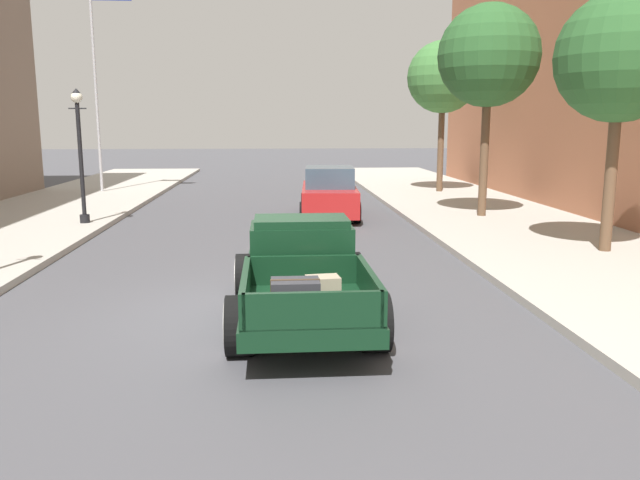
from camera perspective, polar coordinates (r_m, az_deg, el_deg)
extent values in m
plane|color=#47474C|center=(10.27, -6.13, -6.60)|extent=(140.00, 140.00, 0.00)
cube|color=black|center=(9.64, -1.59, -4.33)|extent=(1.80, 4.91, 0.24)
cube|color=black|center=(9.87, -1.71, -0.89)|extent=(1.57, 1.11, 0.80)
cube|color=black|center=(9.74, -1.71, 1.71)|extent=(1.44, 0.95, 0.12)
cube|color=#3D4C5B|center=(10.40, -1.88, 0.59)|extent=(1.33, 0.05, 0.44)
cube|color=black|center=(11.17, -2.05, -0.29)|extent=(1.33, 1.51, 0.52)
cube|color=silver|center=(11.96, -2.22, 0.32)|extent=(0.68, 0.11, 0.47)
cube|color=black|center=(8.26, -1.09, -5.85)|extent=(1.71, 2.11, 0.04)
cube|color=black|center=(8.19, -6.77, -4.46)|extent=(0.10, 2.10, 0.44)
cube|color=black|center=(8.29, 4.52, -4.25)|extent=(0.10, 2.10, 0.44)
cube|color=black|center=(7.23, -0.60, -6.41)|extent=(1.62, 0.09, 0.44)
cube|color=black|center=(9.18, -1.48, -2.77)|extent=(1.62, 0.09, 0.44)
cylinder|color=black|center=(10.98, -6.65, -3.32)|extent=(0.37, 0.80, 0.80)
cylinder|color=silver|center=(10.99, -7.61, -3.33)|extent=(0.02, 0.66, 0.66)
cylinder|color=silver|center=(10.99, -7.67, -3.33)|extent=(0.02, 0.24, 0.24)
cylinder|color=black|center=(11.06, 2.70, -3.16)|extent=(0.37, 0.80, 0.80)
cylinder|color=silver|center=(11.08, 3.65, -3.14)|extent=(0.02, 0.66, 0.66)
cylinder|color=silver|center=(11.09, 3.70, -3.14)|extent=(0.02, 0.24, 0.24)
cylinder|color=black|center=(8.39, -7.29, -7.68)|extent=(0.37, 0.80, 0.80)
cylinder|color=silver|center=(8.40, -8.56, -7.69)|extent=(0.02, 0.66, 0.66)
cylinder|color=silver|center=(8.40, -8.63, -7.69)|extent=(0.02, 0.24, 0.24)
cylinder|color=black|center=(8.49, 5.01, -7.41)|extent=(0.37, 0.80, 0.80)
cylinder|color=silver|center=(8.52, 6.24, -7.36)|extent=(0.02, 0.66, 0.66)
cylinder|color=silver|center=(8.53, 6.31, -7.36)|extent=(0.02, 0.24, 0.24)
cube|color=#2D2D33|center=(7.86, -2.25, -5.05)|extent=(0.60, 0.45, 0.40)
cube|color=#3D2D1E|center=(7.86, -2.25, -5.05)|extent=(0.62, 0.06, 0.42)
cube|color=gray|center=(8.52, 0.27, -4.22)|extent=(0.48, 0.37, 0.28)
cube|color=#AD1E1E|center=(20.61, 0.83, 3.77)|extent=(1.97, 4.39, 0.80)
cube|color=#384C5B|center=(20.39, 0.84, 5.73)|extent=(1.64, 2.09, 0.64)
cylinder|color=black|center=(21.92, -1.42, 3.43)|extent=(0.26, 0.67, 0.66)
cylinder|color=black|center=(21.96, 2.90, 3.43)|extent=(0.26, 0.67, 0.66)
cylinder|color=black|center=(19.36, -1.52, 2.50)|extent=(0.26, 0.67, 0.66)
cylinder|color=black|center=(19.41, 3.36, 2.51)|extent=(0.26, 0.67, 0.66)
cylinder|color=black|center=(19.74, -20.48, 1.82)|extent=(0.28, 0.28, 0.24)
cylinder|color=black|center=(19.57, -20.80, 6.80)|extent=(0.12, 0.12, 3.20)
cylinder|color=black|center=(19.55, -21.08, 11.04)|extent=(0.50, 0.04, 0.04)
sphere|color=silver|center=(19.56, -21.14, 11.95)|extent=(0.32, 0.32, 0.32)
cone|color=black|center=(19.57, -21.18, 12.47)|extent=(0.24, 0.24, 0.14)
cylinder|color=#B2B2B7|center=(28.80, -19.63, 13.12)|extent=(0.12, 0.12, 9.00)
cylinder|color=brown|center=(15.62, 24.76, 4.93)|extent=(0.26, 0.26, 3.22)
sphere|color=#285628|center=(15.64, 25.52, 14.68)|extent=(2.81, 2.81, 2.81)
cylinder|color=brown|center=(20.46, 14.62, 7.35)|extent=(0.26, 0.26, 3.74)
sphere|color=#285628|center=(20.54, 15.02, 15.80)|extent=(3.09, 3.09, 3.09)
cylinder|color=brown|center=(27.69, 10.85, 8.14)|extent=(0.26, 0.26, 3.67)
sphere|color=#3D7538|center=(27.74, 11.06, 14.26)|extent=(3.00, 3.00, 3.00)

